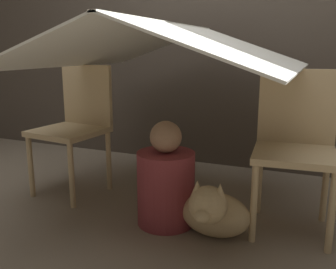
{
  "coord_description": "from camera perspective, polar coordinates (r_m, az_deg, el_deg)",
  "views": [
    {
      "loc": [
        0.85,
        -1.96,
        1.0
      ],
      "look_at": [
        0.0,
        0.08,
        0.49
      ],
      "focal_mm": 40.0,
      "sensor_mm": 36.0,
      "label": 1
    }
  ],
  "objects": [
    {
      "name": "chair_left",
      "position": [
        2.68,
        -13.82,
        1.85
      ],
      "size": [
        0.48,
        0.48,
        0.88
      ],
      "rotation": [
        0.0,
        0.0,
        -0.12
      ],
      "color": "#D1B27F",
      "rests_on": "ground_plane"
    },
    {
      "name": "person_front",
      "position": [
        2.16,
        -0.33,
        -7.34
      ],
      "size": [
        0.33,
        0.33,
        0.61
      ],
      "color": "maroon",
      "rests_on": "ground_plane"
    },
    {
      "name": "dog",
      "position": [
        2.02,
        6.88,
        -11.58
      ],
      "size": [
        0.38,
        0.38,
        0.36
      ],
      "color": "tan",
      "rests_on": "ground_plane"
    },
    {
      "name": "chair_right",
      "position": [
        2.18,
        18.82,
        -1.03
      ],
      "size": [
        0.46,
        0.46,
        0.88
      ],
      "rotation": [
        0.0,
        0.0,
        0.09
      ],
      "color": "#D1B27F",
      "rests_on": "ground_plane"
    },
    {
      "name": "wall_back",
      "position": [
        3.23,
        7.64,
        17.4
      ],
      "size": [
        7.0,
        0.05,
        2.5
      ],
      "color": "#4C4238",
      "rests_on": "ground_plane"
    },
    {
      "name": "ground_plane",
      "position": [
        2.35,
        -0.79,
        -12.05
      ],
      "size": [
        8.8,
        8.8,
        0.0
      ],
      "primitive_type": "plane",
      "color": "gray"
    },
    {
      "name": "sheet_canopy",
      "position": [
        2.21,
        0.0,
        13.46
      ],
      "size": [
        1.47,
        1.53,
        0.26
      ],
      "color": "silver"
    }
  ]
}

